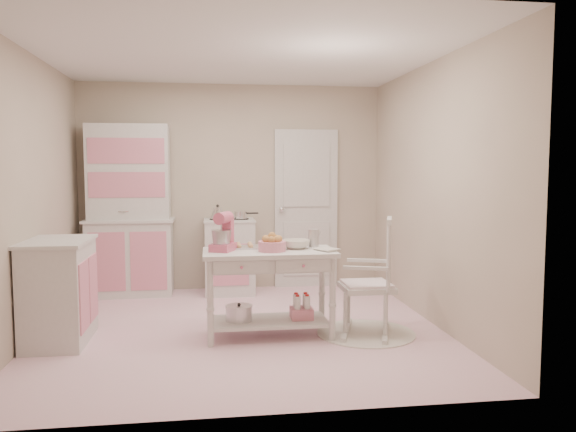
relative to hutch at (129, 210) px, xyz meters
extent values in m
plane|color=pink|center=(1.26, -1.66, -1.04)|extent=(3.80, 3.80, 0.00)
cube|color=white|center=(1.26, -1.66, 1.56)|extent=(3.80, 3.80, 0.04)
cube|color=beige|center=(1.26, 0.24, 0.26)|extent=(3.80, 0.04, 2.60)
cube|color=beige|center=(1.26, -3.56, 0.26)|extent=(3.80, 0.04, 2.60)
cube|color=beige|center=(-0.64, -1.66, 0.26)|extent=(0.04, 3.80, 2.60)
cube|color=beige|center=(3.16, -1.66, 0.26)|extent=(0.04, 3.80, 2.60)
cube|color=silver|center=(2.21, 0.21, -0.02)|extent=(0.82, 0.05, 2.04)
cube|color=silver|center=(0.00, 0.00, 0.00)|extent=(1.06, 0.50, 2.08)
cube|color=silver|center=(1.20, -0.05, -0.58)|extent=(0.62, 0.57, 0.92)
cube|color=silver|center=(-0.37, -1.82, -0.58)|extent=(0.54, 0.84, 0.92)
cylinder|color=white|center=(2.40, -1.97, -1.03)|extent=(0.92, 0.92, 0.01)
cube|color=silver|center=(2.40, -1.97, -0.49)|extent=(0.69, 0.84, 1.10)
cube|color=silver|center=(1.50, -1.91, -0.64)|extent=(1.20, 0.60, 0.80)
cube|color=#D75B7D|center=(1.08, -1.89, -0.07)|extent=(0.30, 0.34, 0.34)
cube|color=silver|center=(1.35, -1.73, -0.23)|extent=(0.34, 0.24, 0.02)
cylinder|color=pink|center=(1.52, -1.96, -0.19)|extent=(0.25, 0.25, 0.09)
imported|color=silver|center=(1.76, -1.83, -0.20)|extent=(0.26, 0.26, 0.08)
cylinder|color=silver|center=(1.94, -1.75, -0.16)|extent=(0.10, 0.10, 0.17)
imported|color=silver|center=(1.95, -2.03, -0.23)|extent=(0.24, 0.27, 0.02)
camera|label=1|loc=(0.96, -6.96, 0.52)|focal=35.00mm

